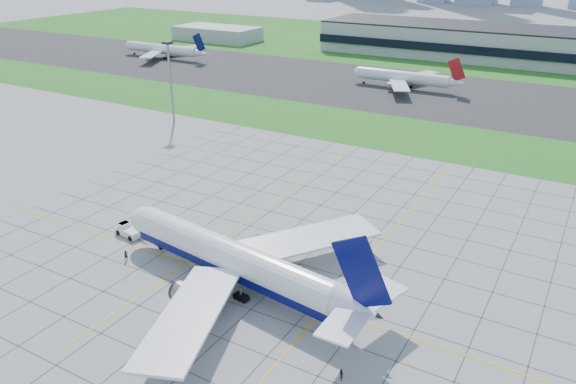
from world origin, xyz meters
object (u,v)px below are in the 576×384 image
at_px(pushback_tug, 128,230).
at_px(crew_near, 126,255).
at_px(distant_jet_1, 404,77).
at_px(airliner, 234,259).
at_px(crew_far, 341,375).
at_px(distant_jet_0, 163,49).
at_px(light_mast, 170,72).

xyz_separation_m(pushback_tug, crew_near, (6.57, -7.27, -0.06)).
bearing_deg(distant_jet_1, pushback_tug, -92.09).
distance_m(airliner, crew_near, 22.20).
xyz_separation_m(airliner, crew_near, (-21.61, -3.45, -3.76)).
xyz_separation_m(pushback_tug, distant_jet_1, (5.36, 146.45, 3.45)).
bearing_deg(pushback_tug, crew_far, -8.28).
xyz_separation_m(distant_jet_0, distant_jet_1, (127.91, -2.29, -0.00)).
bearing_deg(airliner, light_mast, 144.52).
bearing_deg(crew_near, light_mast, 56.73).
bearing_deg(airliner, distant_jet_0, 142.78).
bearing_deg(pushback_tug, airliner, 0.40).
xyz_separation_m(light_mast, distant_jet_1, (48.70, 82.15, -11.69)).
distance_m(light_mast, pushback_tug, 79.01).
relative_size(airliner, distant_jet_0, 1.11).
height_order(light_mast, crew_far, light_mast).
relative_size(light_mast, pushback_tug, 3.01).
height_order(pushback_tug, distant_jet_0, distant_jet_0).
bearing_deg(light_mast, distant_jet_1, 59.34).
distance_m(crew_near, distant_jet_0, 202.54).
bearing_deg(distant_jet_1, distant_jet_0, 178.97).
height_order(crew_far, distant_jet_0, distant_jet_0).
relative_size(light_mast, airliner, 0.46).
height_order(crew_near, crew_far, crew_near).
height_order(pushback_tug, crew_near, pushback_tug).
bearing_deg(crew_far, distant_jet_0, -173.44).
bearing_deg(distant_jet_0, light_mast, -46.83).
bearing_deg(distant_jet_1, crew_far, -73.46).
bearing_deg(distant_jet_1, crew_near, -89.55).
height_order(pushback_tug, distant_jet_1, distant_jet_1).
bearing_deg(distant_jet_0, pushback_tug, -50.51).
relative_size(light_mast, distant_jet_1, 0.60).
bearing_deg(pushback_tug, distant_jet_0, 137.61).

